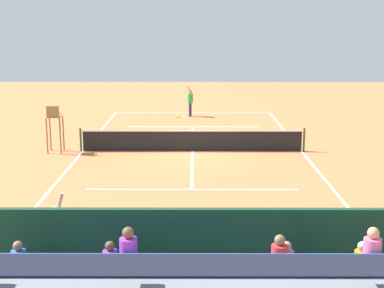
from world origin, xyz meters
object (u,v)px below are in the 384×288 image
Objects in this scene: tennis_net at (192,140)px; bleacher_stand at (191,285)px; tennis_player at (190,100)px; courtside_bench at (262,259)px; line_judge at (57,233)px; tennis_ball_near at (224,125)px; umpire_chair at (54,124)px; equipment_bag at (189,277)px; tennis_racket at (182,117)px.

bleacher_stand reaches higher than tennis_net.
courtside_bench is at bearing 94.43° from tennis_player.
bleacher_stand is 5.03× the size of courtside_bench.
line_judge is (4.73, -0.42, 0.46)m from courtside_bench.
line_judge is (3.11, 12.86, 0.51)m from tennis_net.
tennis_player reaches higher than tennis_ball_near.
umpire_chair is 10.59m from tennis_ball_near.
tennis_player is at bearing -89.63° from bleacher_stand.
equipment_bag is (-6.17, 13.14, -1.13)m from umpire_chair.
tennis_racket is (-5.56, -9.65, -1.30)m from umpire_chair.
tennis_net is at bearing -177.60° from umpire_chair.
equipment_bag is (1.65, 0.13, -0.38)m from courtside_bench.
bleacher_stand is 16.32m from umpire_chair.
courtside_bench is at bearing 95.69° from tennis_racket.
tennis_ball_near is (-0.19, -19.82, -0.53)m from courtside_bench.
equipment_bag is 1.61× the size of tennis_racket.
courtside_bench reaches higher than tennis_racket.
bleacher_stand is 4.70× the size of tennis_player.
tennis_ball_near is at bearing -90.54° from courtside_bench.
bleacher_stand is 2.09m from equipment_bag.
umpire_chair is at bearing -64.86° from equipment_bag.
umpire_chair is 11.62m from tennis_player.
tennis_player is (1.78, -22.94, 0.46)m from courtside_bench.
tennis_ball_near is (-1.96, 3.11, -0.98)m from tennis_player.
umpire_chair is 1.19× the size of courtside_bench.
tennis_ball_near is at bearing 122.20° from tennis_player.
tennis_racket is at bearing -88.51° from bleacher_stand.
umpire_chair is at bearing 2.40° from tennis_net.
tennis_racket is 0.29× the size of line_judge.
equipment_bag is at bearing 84.73° from tennis_ball_near.
tennis_player is 3.81m from tennis_ball_near.
courtside_bench reaches higher than equipment_bag.
equipment_bag is (0.03, 13.40, -0.32)m from tennis_net.
tennis_racket is 8.48× the size of tennis_ball_near.
umpire_chair is (6.20, 0.26, 0.81)m from tennis_net.
bleacher_stand reaches higher than line_judge.
equipment_bag is 20.03m from tennis_ball_near.
tennis_player is 3.44× the size of tennis_racket.
courtside_bench is 22.79m from tennis_racket.
umpire_chair reaches higher than courtside_bench.
umpire_chair reaches higher than tennis_player.
tennis_net is at bearing -89.98° from bleacher_stand.
tennis_racket is (2.26, -22.67, -0.54)m from courtside_bench.
tennis_racket is (0.64, -9.40, -0.49)m from tennis_net.
equipment_bag is 3.24m from line_judge.
equipment_bag is at bearing -88.85° from bleacher_stand.
equipment_bag is at bearing 170.00° from line_judge.
tennis_racket is at bearing 29.12° from tennis_player.
umpire_chair is 1.11× the size of tennis_player.
line_judge is at bearing -10.00° from equipment_bag.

